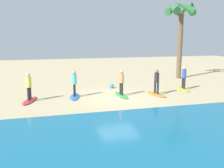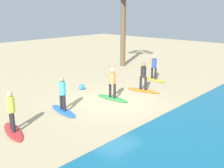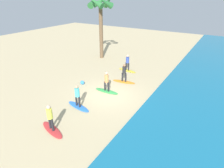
% 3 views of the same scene
% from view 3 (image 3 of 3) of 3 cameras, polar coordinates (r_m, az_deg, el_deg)
% --- Properties ---
extents(ground_plane, '(60.00, 60.00, 0.00)m').
position_cam_3_polar(ground_plane, '(15.17, -1.18, -3.15)').
color(ground_plane, '#CCB789').
extents(surfboard_yellow, '(0.89, 2.16, 0.09)m').
position_cam_3_polar(surfboard_yellow, '(19.88, 4.56, 4.10)').
color(surfboard_yellow, yellow).
rests_on(surfboard_yellow, ground).
extents(surfer_yellow, '(0.32, 0.46, 1.64)m').
position_cam_3_polar(surfer_yellow, '(19.54, 4.66, 6.81)').
color(surfer_yellow, '#232328').
rests_on(surfer_yellow, surfboard_yellow).
extents(surfboard_orange, '(0.90, 2.16, 0.09)m').
position_cam_3_polar(surfboard_orange, '(17.26, 3.58, 0.69)').
color(surfboard_orange, orange).
rests_on(surfboard_orange, ground).
extents(surfer_orange, '(0.32, 0.46, 1.64)m').
position_cam_3_polar(surfer_orange, '(16.87, 3.67, 3.75)').
color(surfer_orange, '#232328').
rests_on(surfer_orange, surfboard_orange).
extents(surfboard_green, '(0.62, 2.12, 0.09)m').
position_cam_3_polar(surfboard_green, '(15.58, -1.60, -2.15)').
color(surfboard_green, green).
rests_on(surfboard_green, ground).
extents(surfer_green, '(0.32, 0.46, 1.64)m').
position_cam_3_polar(surfer_green, '(15.15, -1.65, 1.17)').
color(surfer_green, '#232328').
rests_on(surfer_green, surfboard_green).
extents(surfboard_blue, '(0.92, 2.17, 0.09)m').
position_cam_3_polar(surfboard_blue, '(13.75, -10.04, -6.67)').
color(surfboard_blue, blue).
rests_on(surfboard_blue, ground).
extents(surfer_blue, '(0.32, 0.45, 1.64)m').
position_cam_3_polar(surfer_blue, '(13.26, -10.36, -3.04)').
color(surfer_blue, '#232328').
rests_on(surfer_blue, surfboard_blue).
extents(surfboard_red, '(1.11, 2.17, 0.09)m').
position_cam_3_polar(surfboard_red, '(12.01, -17.48, -12.94)').
color(surfboard_red, red).
rests_on(surfboard_red, ground).
extents(surfer_red, '(0.32, 0.45, 1.64)m').
position_cam_3_polar(surfer_red, '(11.44, -18.13, -9.03)').
color(surfer_red, '#232328').
rests_on(surfer_red, surfboard_red).
extents(palm_tree, '(2.88, 3.03, 7.12)m').
position_cam_3_polar(palm_tree, '(23.02, -3.46, 21.58)').
color(palm_tree, brown).
rests_on(palm_tree, ground).
extents(beach_ball, '(0.35, 0.35, 0.35)m').
position_cam_3_polar(beach_ball, '(16.97, -8.88, 0.44)').
color(beach_ball, '#338CE5').
rests_on(beach_ball, ground).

